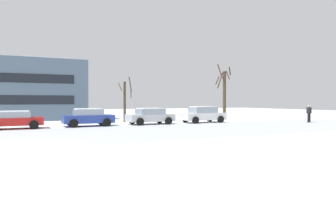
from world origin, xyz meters
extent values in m
plane|color=white|center=(0.00, 0.00, 0.00)|extent=(120.00, 120.00, 0.00)
cube|color=#B7BCC4|center=(0.00, 3.86, 0.00)|extent=(80.00, 9.72, 0.00)
cube|color=red|center=(-0.72, 9.71, 0.55)|extent=(3.86, 1.89, 0.56)
cube|color=#8C99A8|center=(-0.72, 9.71, 1.04)|extent=(2.14, 1.70, 0.42)
cube|color=white|center=(-0.72, 9.71, 1.28)|extent=(1.95, 1.57, 0.06)
cylinder|color=black|center=(0.50, 10.66, 0.32)|extent=(0.65, 0.24, 0.64)
cylinder|color=black|center=(0.55, 8.83, 0.32)|extent=(0.65, 0.24, 0.64)
cube|color=#283D93|center=(4.56, 9.89, 0.58)|extent=(3.96, 1.91, 0.63)
cube|color=#8C99A8|center=(4.56, 9.89, 1.13)|extent=(2.20, 1.72, 0.47)
cube|color=white|center=(4.56, 9.89, 1.39)|extent=(2.00, 1.59, 0.06)
cylinder|color=black|center=(5.81, 10.84, 0.32)|extent=(0.65, 0.24, 0.64)
cylinder|color=black|center=(5.85, 8.99, 0.32)|extent=(0.65, 0.24, 0.64)
cylinder|color=black|center=(3.26, 10.78, 0.32)|extent=(0.65, 0.24, 0.64)
cylinder|color=black|center=(3.31, 8.93, 0.32)|extent=(0.65, 0.24, 0.64)
cube|color=silver|center=(9.83, 9.75, 0.57)|extent=(4.06, 1.97, 0.60)
cube|color=#8C99A8|center=(9.83, 9.75, 1.11)|extent=(2.25, 1.77, 0.49)
cube|color=white|center=(9.83, 9.75, 1.38)|extent=(2.05, 1.64, 0.06)
cylinder|color=black|center=(11.11, 10.73, 0.32)|extent=(0.65, 0.24, 0.64)
cylinder|color=black|center=(11.16, 8.82, 0.32)|extent=(0.65, 0.24, 0.64)
cylinder|color=black|center=(8.51, 10.67, 0.32)|extent=(0.65, 0.24, 0.64)
cylinder|color=black|center=(8.55, 8.76, 0.32)|extent=(0.65, 0.24, 0.64)
cube|color=white|center=(15.11, 9.65, 0.59)|extent=(4.25, 1.88, 0.64)
cube|color=#8C99A8|center=(15.11, 9.65, 1.19)|extent=(2.35, 1.69, 0.55)
cube|color=white|center=(15.11, 9.65, 1.49)|extent=(2.14, 1.56, 0.06)
cylinder|color=black|center=(16.45, 10.59, 0.32)|extent=(0.65, 0.24, 0.64)
cylinder|color=black|center=(16.50, 8.78, 0.32)|extent=(0.65, 0.24, 0.64)
cylinder|color=black|center=(13.72, 10.52, 0.32)|extent=(0.65, 0.24, 0.64)
cylinder|color=black|center=(13.76, 8.71, 0.32)|extent=(0.65, 0.24, 0.64)
cylinder|color=black|center=(24.14, 5.55, 0.43)|extent=(0.14, 0.14, 0.86)
cylinder|color=black|center=(24.47, 5.65, 0.43)|extent=(0.14, 0.14, 0.86)
cube|color=black|center=(24.31, 5.60, 1.14)|extent=(0.37, 0.46, 0.57)
sphere|color=tan|center=(24.31, 5.60, 1.53)|extent=(0.22, 0.22, 0.22)
cylinder|color=#423326|center=(20.48, 13.83, 2.70)|extent=(0.37, 0.37, 5.40)
cylinder|color=#423326|center=(19.94, 14.42, 4.43)|extent=(1.31, 1.23, 1.11)
cylinder|color=#423326|center=(20.93, 13.43, 5.41)|extent=(0.96, 1.05, 0.87)
cylinder|color=#423326|center=(20.26, 14.34, 4.43)|extent=(1.16, 0.60, 1.95)
cylinder|color=#423326|center=(20.69, 13.46, 4.95)|extent=(0.85, 0.54, 0.96)
cylinder|color=#423326|center=(19.92, 13.92, 5.42)|extent=(0.35, 1.27, 1.71)
cylinder|color=#423326|center=(8.72, 13.70, 1.95)|extent=(0.24, 0.24, 3.91)
cylinder|color=#423326|center=(8.26, 13.67, 3.38)|extent=(0.15, 0.97, 0.81)
cylinder|color=#423326|center=(9.20, 13.43, 3.62)|extent=(0.66, 1.09, 1.43)
cylinder|color=#423326|center=(9.29, 13.51, 2.91)|extent=(0.48, 1.21, 1.15)
cube|color=slate|center=(-1.30, 23.67, 3.20)|extent=(14.60, 11.44, 6.40)
cube|color=white|center=(-1.30, 23.67, 6.45)|extent=(14.31, 11.21, 0.10)
cube|color=black|center=(-1.30, 17.93, 2.13)|extent=(11.68, 0.04, 0.90)
cube|color=black|center=(-1.30, 17.93, 4.26)|extent=(11.68, 0.04, 0.90)
camera|label=1|loc=(0.18, -14.98, 2.02)|focal=32.62mm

